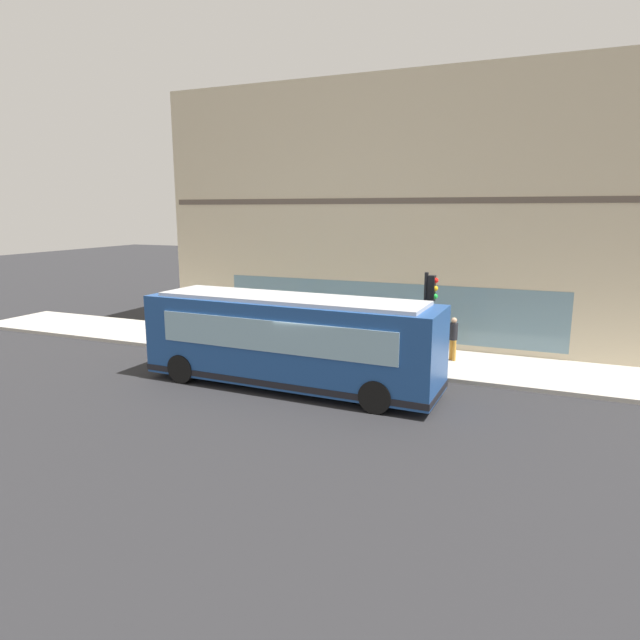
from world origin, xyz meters
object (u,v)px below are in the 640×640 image
object	(u,v)px
pedestrian_near_hydrant	(190,322)
pedestrian_walking_along_curb	(453,336)
traffic_light_near_corner	(429,303)
fire_hydrant	(360,339)
pedestrian_by_light_pole	(304,330)
newspaper_vending_box	(249,330)
pedestrian_near_building_entrance	(327,331)
city_bus_nearside	(289,342)

from	to	relation	value
pedestrian_near_hydrant	pedestrian_walking_along_curb	bearing A→B (deg)	-81.60
traffic_light_near_corner	fire_hydrant	distance (m)	4.58
pedestrian_by_light_pole	newspaper_vending_box	distance (m)	3.26
fire_hydrant	pedestrian_walking_along_curb	bearing A→B (deg)	-96.94
newspaper_vending_box	pedestrian_walking_along_curb	bearing A→B (deg)	-89.89
traffic_light_near_corner	pedestrian_near_building_entrance	world-z (taller)	traffic_light_near_corner
pedestrian_by_light_pole	city_bus_nearside	bearing A→B (deg)	-162.70
pedestrian_near_hydrant	pedestrian_walking_along_curb	distance (m)	11.07
city_bus_nearside	traffic_light_near_corner	size ratio (longest dim) A/B	2.84
traffic_light_near_corner	city_bus_nearside	bearing A→B (deg)	127.02
pedestrian_by_light_pole	pedestrian_walking_along_curb	size ratio (longest dim) A/B	0.92
pedestrian_by_light_pole	pedestrian_walking_along_curb	xyz separation A→B (m)	(0.92, -5.85, 0.08)
traffic_light_near_corner	pedestrian_near_building_entrance	distance (m)	4.35
city_bus_nearside	pedestrian_near_hydrant	world-z (taller)	city_bus_nearside
traffic_light_near_corner	pedestrian_near_hydrant	size ratio (longest dim) A/B	2.18
city_bus_nearside	newspaper_vending_box	size ratio (longest dim) A/B	11.24
pedestrian_near_hydrant	newspaper_vending_box	distance (m)	2.61
pedestrian_near_hydrant	pedestrian_by_light_pole	distance (m)	5.15
city_bus_nearside	pedestrian_by_light_pole	size ratio (longest dim) A/B	6.54
traffic_light_near_corner	pedestrian_near_hydrant	bearing A→B (deg)	88.61
fire_hydrant	pedestrian_near_building_entrance	bearing A→B (deg)	157.51
pedestrian_near_hydrant	pedestrian_walking_along_curb	xyz separation A→B (m)	(1.62, -10.95, 0.03)
traffic_light_near_corner	pedestrian_walking_along_curb	size ratio (longest dim) A/B	2.13
fire_hydrant	pedestrian_near_building_entrance	distance (m)	2.10
traffic_light_near_corner	pedestrian_walking_along_curb	world-z (taller)	traffic_light_near_corner
city_bus_nearside	traffic_light_near_corner	world-z (taller)	traffic_light_near_corner
fire_hydrant	pedestrian_walking_along_curb	world-z (taller)	pedestrian_walking_along_curb
newspaper_vending_box	city_bus_nearside	bearing A→B (deg)	-138.29
traffic_light_near_corner	pedestrian_walking_along_curb	distance (m)	2.49
fire_hydrant	pedestrian_near_building_entrance	size ratio (longest dim) A/B	0.41
pedestrian_near_hydrant	newspaper_vending_box	world-z (taller)	pedestrian_near_hydrant
pedestrian_walking_along_curb	pedestrian_near_hydrant	bearing A→B (deg)	98.40
pedestrian_near_hydrant	pedestrian_near_building_entrance	world-z (taller)	pedestrian_near_building_entrance
fire_hydrant	pedestrian_by_light_pole	xyz separation A→B (m)	(-1.40, 1.92, 0.52)
city_bus_nearside	pedestrian_near_building_entrance	bearing A→B (deg)	1.24
pedestrian_near_hydrant	pedestrian_by_light_pole	size ratio (longest dim) A/B	1.06
traffic_light_near_corner	pedestrian_near_building_entrance	xyz separation A→B (m)	(0.51, 4.07, -1.44)
city_bus_nearside	pedestrian_by_light_pole	distance (m)	4.18
pedestrian_near_hydrant	pedestrian_near_building_entrance	distance (m)	6.27
fire_hydrant	pedestrian_near_hydrant	distance (m)	7.35
traffic_light_near_corner	fire_hydrant	xyz separation A→B (m)	(2.35, 3.31, -2.12)
traffic_light_near_corner	pedestrian_by_light_pole	distance (m)	5.56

